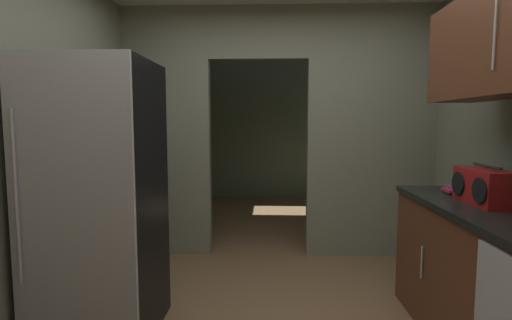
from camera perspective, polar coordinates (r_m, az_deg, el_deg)
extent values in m
cube|color=gray|center=(4.20, -12.80, 3.86)|extent=(0.89, 0.12, 2.57)
cube|color=gray|center=(4.19, 16.47, 3.77)|extent=(1.30, 0.12, 2.57)
cube|color=gray|center=(4.16, 0.37, 18.14)|extent=(1.02, 0.12, 0.53)
cube|color=slate|center=(7.28, 2.77, 4.65)|extent=(3.21, 0.10, 2.57)
cube|color=slate|center=(5.86, -12.50, 4.31)|extent=(0.10, 3.22, 2.57)
cube|color=slate|center=(5.90, 18.28, 4.17)|extent=(0.10, 3.22, 2.57)
cube|color=black|center=(2.76, -21.90, -5.41)|extent=(0.72, 0.69, 1.79)
cube|color=#B7BABC|center=(2.44, -25.35, -6.93)|extent=(0.72, 0.03, 1.79)
cylinder|color=#B7BABC|center=(2.55, -31.75, -4.66)|extent=(0.02, 0.02, 0.98)
cylinder|color=#B7BABC|center=(2.88, 23.13, -13.64)|extent=(0.01, 0.01, 0.22)
cylinder|color=#B7BABC|center=(2.45, 31.60, 15.56)|extent=(0.01, 0.01, 0.38)
cube|color=maroon|center=(2.75, 30.64, -3.40)|extent=(0.20, 0.43, 0.21)
cylinder|color=#262626|center=(2.74, 30.78, -0.77)|extent=(0.02, 0.30, 0.02)
cylinder|color=black|center=(2.59, 29.93, -3.88)|extent=(0.01, 0.15, 0.15)
cylinder|color=black|center=(2.82, 27.52, -3.06)|extent=(0.01, 0.15, 0.15)
cube|color=black|center=(3.06, 27.04, -4.30)|extent=(0.13, 0.12, 0.01)
cube|color=red|center=(3.06, 27.10, -3.99)|extent=(0.14, 0.14, 0.02)
cube|color=#8C3893|center=(3.07, 27.24, -3.61)|extent=(0.11, 0.14, 0.02)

